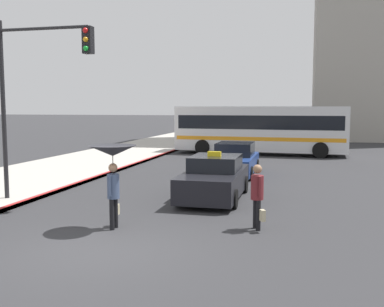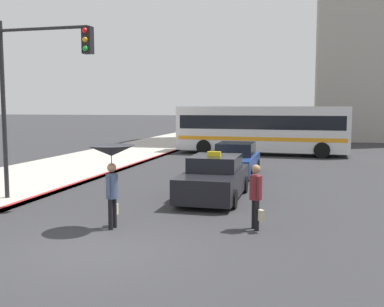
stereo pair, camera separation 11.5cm
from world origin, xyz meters
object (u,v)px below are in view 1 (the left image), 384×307
Objects in this scene: city_bus at (260,128)px; pedestrian_man at (257,192)px; pedestrian_with_umbrella at (113,159)px; traffic_light at (37,78)px; taxi at (214,179)px; sedan_red at (235,160)px.

city_bus is 6.66× the size of pedestrian_man.
pedestrian_with_umbrella is 4.63m from traffic_light.
taxi is at bearing 22.29° from traffic_light.
pedestrian_man reaches higher than sedan_red.
pedestrian_with_umbrella reaches higher than taxi.
traffic_light is at bearing -15.04° from city_bus.
city_bus is (0.31, 9.24, 1.06)m from sedan_red.
city_bus is 17.73m from traffic_light.
pedestrian_man is (1.86, -8.89, 0.28)m from sedan_red.
pedestrian_with_umbrella is at bearing -32.31° from traffic_light.
traffic_light is at bearing 22.29° from taxi.
traffic_light is (-5.20, -2.13, 3.30)m from taxi.
sedan_red is at bearing 55.75° from traffic_light.
pedestrian_man is at bearing 116.51° from taxi.
taxi is 3.96m from pedestrian_man.
city_bus reaches higher than sedan_red.
traffic_light reaches higher than sedan_red.
city_bus is 5.18× the size of pedestrian_with_umbrella.
pedestrian_with_umbrella reaches higher than sedan_red.
taxi is 2.59× the size of pedestrian_man.
pedestrian_with_umbrella reaches higher than pedestrian_man.
sedan_red is at bearing 166.85° from pedestrian_man.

